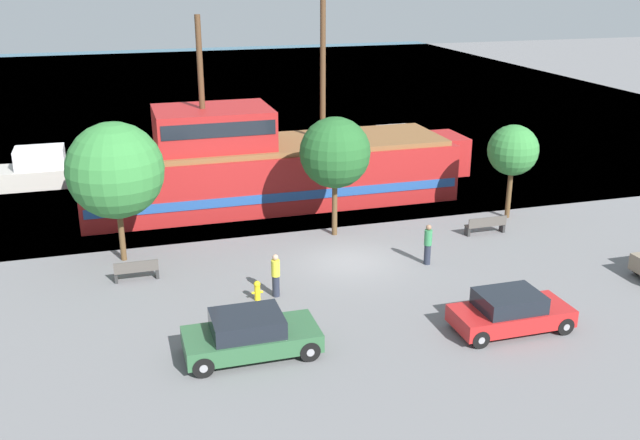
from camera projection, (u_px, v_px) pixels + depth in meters
name	position (u px, v px, depth m)	size (l,w,h in m)	color
ground_plane	(349.00, 261.00, 29.76)	(160.00, 160.00, 0.00)	slate
water_surface	(205.00, 92.00, 69.50)	(80.00, 80.00, 0.00)	#38667F
pirate_ship	(266.00, 167.00, 36.56)	(20.16, 5.17, 10.61)	#A31E1E
moored_boat_dockside	(400.00, 144.00, 46.46)	(5.32, 2.07, 1.83)	silver
moored_boat_outer	(49.00, 171.00, 39.92)	(6.54, 2.46, 2.14)	#B7B2A8
parked_car_curb_front	(510.00, 312.00, 23.92)	(4.00, 1.85, 1.38)	#B21E1E
parked_car_curb_rear	(250.00, 335.00, 22.37)	(4.24, 2.02, 1.41)	#2D5B38
fire_hydrant	(257.00, 290.00, 26.14)	(0.42, 0.25, 0.76)	yellow
bench_promenade_east	(486.00, 225.00, 32.58)	(1.90, 0.45, 0.85)	#4C4742
bench_promenade_west	(136.00, 270.00, 27.76)	(1.69, 0.45, 0.85)	#4C4742
pedestrian_walking_near	(276.00, 275.00, 26.31)	(0.32, 0.32, 1.67)	#232838
pedestrian_walking_far	(428.00, 244.00, 29.16)	(0.32, 0.32, 1.73)	#232838
tree_row_east	(115.00, 171.00, 28.57)	(3.92, 3.92, 5.85)	brown
tree_row_mideast	(335.00, 153.00, 31.39)	(3.16, 3.16, 5.44)	brown
tree_row_midwest	(513.00, 151.00, 33.80)	(2.41, 2.41, 4.59)	brown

